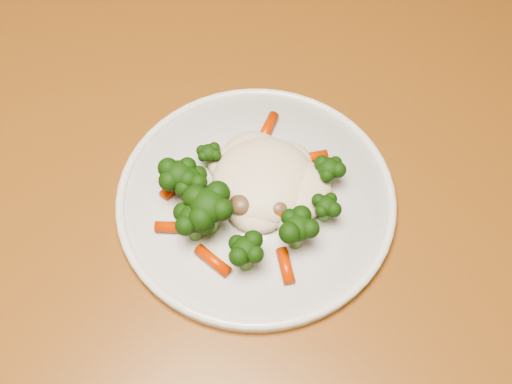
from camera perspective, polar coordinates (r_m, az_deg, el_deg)
dining_table at (r=0.79m, az=-1.05°, el=-3.34°), size 1.43×1.16×0.75m
plate at (r=0.69m, az=0.00°, el=-0.63°), size 0.30×0.30×0.01m
meal at (r=0.66m, az=-0.83°, el=-0.04°), size 0.19×0.20×0.06m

